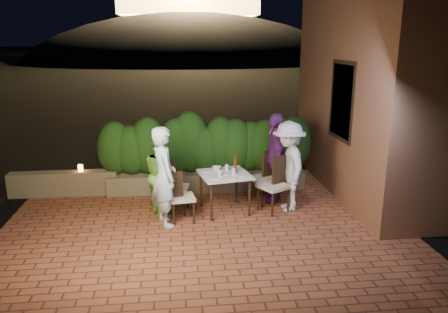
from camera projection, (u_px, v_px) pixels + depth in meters
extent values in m
plane|color=black|center=(206.00, 236.00, 7.29)|extent=(400.00, 400.00, 0.00)
cube|color=brown|center=(204.00, 227.00, 7.78)|extent=(7.00, 6.00, 0.15)
cube|color=brown|center=(372.00, 73.00, 8.94)|extent=(1.60, 5.00, 5.00)
cube|color=black|center=(343.00, 101.00, 8.51)|extent=(0.08, 1.00, 1.40)
cube|color=black|center=(343.00, 101.00, 8.51)|extent=(0.06, 1.15, 1.55)
cube|color=brown|center=(207.00, 181.00, 9.46)|extent=(4.20, 0.55, 0.40)
cube|color=brown|center=(64.00, 183.00, 9.11)|extent=(2.20, 0.30, 0.50)
ellipsoid|color=black|center=(190.00, 88.00, 66.10)|extent=(52.00, 40.00, 22.00)
cylinder|color=white|center=(215.00, 178.00, 7.83)|extent=(0.21, 0.21, 0.01)
cylinder|color=white|center=(208.00, 171.00, 8.26)|extent=(0.20, 0.20, 0.01)
cylinder|color=white|center=(244.00, 176.00, 7.96)|extent=(0.21, 0.21, 0.01)
cylinder|color=white|center=(235.00, 168.00, 8.41)|extent=(0.22, 0.22, 0.01)
cylinder|color=white|center=(223.00, 173.00, 8.09)|extent=(0.21, 0.21, 0.01)
cylinder|color=white|center=(231.00, 178.00, 7.85)|extent=(0.21, 0.21, 0.01)
cylinder|color=silver|center=(220.00, 173.00, 7.92)|extent=(0.07, 0.07, 0.12)
cylinder|color=silver|center=(218.00, 169.00, 8.22)|extent=(0.06, 0.06, 0.11)
cylinder|color=silver|center=(234.00, 171.00, 8.03)|extent=(0.07, 0.07, 0.12)
cylinder|color=silver|center=(227.00, 167.00, 8.28)|extent=(0.07, 0.07, 0.12)
imported|color=white|center=(217.00, 168.00, 8.38)|extent=(0.22, 0.22, 0.05)
imported|color=#C5EAFE|center=(164.00, 177.00, 7.49)|extent=(0.61, 0.74, 1.76)
imported|color=#79CE40|center=(162.00, 175.00, 8.02)|extent=(0.78, 0.88, 1.51)
imported|color=silver|center=(288.00, 166.00, 8.18)|extent=(0.64, 1.11, 1.71)
imported|color=#6E297C|center=(276.00, 157.00, 8.67)|extent=(0.56, 1.09, 1.78)
cylinder|color=orange|center=(80.00, 168.00, 9.07)|extent=(0.10, 0.10, 0.14)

